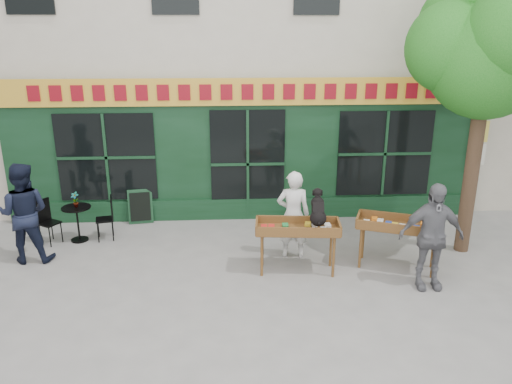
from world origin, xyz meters
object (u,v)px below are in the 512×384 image
woman (293,215)px  book_cart_center (298,230)px  dog (318,207)px  man_left (24,213)px  man_right (431,236)px  bistro_table (77,217)px  book_cart_right (399,227)px

woman → book_cart_center: bearing=95.1°
dog → woman: 0.88m
dog → woman: woman is taller
book_cart_center → man_left: man_left is taller
dog → man_right: man_right is taller
woman → bistro_table: (-4.46, 1.01, -0.34)m
book_cart_right → man_left: bearing=-164.5°
bistro_table → dog: bearing=-19.6°
dog → book_cart_right: size_ratio=0.37×
book_cart_center → man_left: bearing=176.7°
book_cart_right → bistro_table: bearing=-173.0°
book_cart_center → book_cart_right: size_ratio=0.95×
man_left → woman: bearing=176.5°
woman → man_right: 2.59m
woman → man_right: (2.19, -1.36, 0.07)m
woman → bistro_table: bearing=-7.7°
woman → man_right: man_right is taller
book_cart_center → bistro_table: 4.76m
woman → man_left: (-5.16, 0.11, 0.10)m
dog → man_right: size_ratio=0.32×
woman → book_cart_right: 1.99m
bistro_table → man_left: (-0.70, -0.90, 0.44)m
man_right → man_left: man_left is taller
man_right → bistro_table: bearing=161.7°
dog → bistro_table: 5.16m
bistro_table → woman: bearing=-12.8°
book_cart_right → dog: bearing=-155.4°
woman → man_left: man_left is taller
man_right → man_left: bearing=170.1°
dog → woman: size_ratio=0.34×
dog → man_left: man_left is taller
bistro_table → man_left: size_ratio=0.39×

